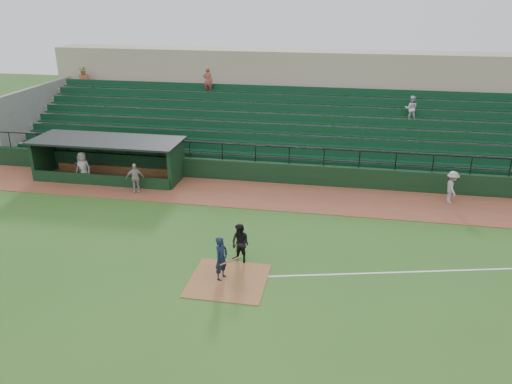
# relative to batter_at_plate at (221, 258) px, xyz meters

# --- Properties ---
(ground) EXTENTS (90.00, 90.00, 0.00)m
(ground) POSITION_rel_batter_at_plate_xyz_m (0.28, 0.91, -0.91)
(ground) COLOR #2B531A
(ground) RESTS_ON ground
(warning_track) EXTENTS (40.00, 4.00, 0.03)m
(warning_track) POSITION_rel_batter_at_plate_xyz_m (0.28, 8.91, -0.90)
(warning_track) COLOR brown
(warning_track) RESTS_ON ground
(home_plate_dirt) EXTENTS (3.00, 3.00, 0.03)m
(home_plate_dirt) POSITION_rel_batter_at_plate_xyz_m (0.28, -0.09, -0.90)
(home_plate_dirt) COLOR brown
(home_plate_dirt) RESTS_ON ground
(foul_line) EXTENTS (17.49, 4.44, 0.01)m
(foul_line) POSITION_rel_batter_at_plate_xyz_m (8.28, 2.11, -0.91)
(foul_line) COLOR white
(foul_line) RESTS_ON ground
(stadium_structure) EXTENTS (38.00, 13.08, 6.40)m
(stadium_structure) POSITION_rel_batter_at_plate_xyz_m (0.28, 17.37, 1.39)
(stadium_structure) COLOR black
(stadium_structure) RESTS_ON ground
(dugout) EXTENTS (8.90, 3.20, 2.42)m
(dugout) POSITION_rel_batter_at_plate_xyz_m (-9.47, 10.47, 0.42)
(dugout) COLOR black
(dugout) RESTS_ON ground
(batter_at_plate) EXTENTS (1.11, 0.77, 1.82)m
(batter_at_plate) POSITION_rel_batter_at_plate_xyz_m (0.00, 0.00, 0.00)
(batter_at_plate) COLOR #101832
(batter_at_plate) RESTS_ON ground
(umpire) EXTENTS (1.03, 0.95, 1.72)m
(umpire) POSITION_rel_batter_at_plate_xyz_m (0.45, 1.44, -0.05)
(umpire) COLOR black
(umpire) RESTS_ON ground
(runner) EXTENTS (0.74, 1.18, 1.76)m
(runner) POSITION_rel_batter_at_plate_xyz_m (10.15, 9.66, -0.00)
(runner) COLOR #9A9590
(runner) RESTS_ON warning_track
(dugout_player_a) EXTENTS (1.07, 0.72, 1.69)m
(dugout_player_a) POSITION_rel_batter_at_plate_xyz_m (-6.99, 8.05, -0.04)
(dugout_player_a) COLOR #A7A29C
(dugout_player_a) RESTS_ON warning_track
(dugout_player_b) EXTENTS (0.96, 0.67, 1.87)m
(dugout_player_b) POSITION_rel_batter_at_plate_xyz_m (-10.59, 8.97, 0.06)
(dugout_player_b) COLOR gray
(dugout_player_b) RESTS_ON warning_track
(dugout_player_c) EXTENTS (1.53, 0.92, 1.57)m
(dugout_player_c) POSITION_rel_batter_at_plate_xyz_m (-10.97, 9.44, -0.09)
(dugout_player_c) COLOR gray
(dugout_player_c) RESTS_ON warning_track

